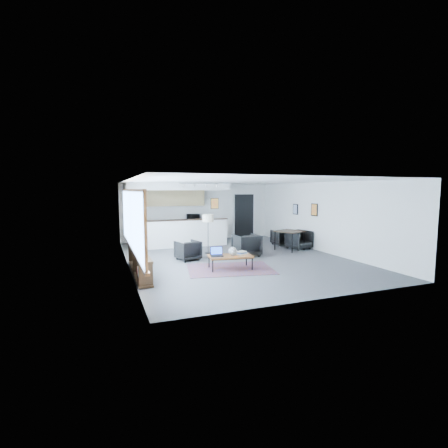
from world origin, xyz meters
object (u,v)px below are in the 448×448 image
object	(u,v)px
coffee_table	(230,256)
armchair_left	(188,249)
armchair_right	(247,244)
dining_chair_far	(281,238)
dining_chair_near	(299,240)
laptop	(217,253)
dining_table	(290,232)
microwave	(193,216)
ceramic_pot	(233,251)
book_stack	(241,253)
floor_lamp	(208,220)

from	to	relation	value
coffee_table	armchair_left	xyz separation A→B (m)	(-0.85, 1.65, -0.02)
armchair_right	dining_chair_far	distance (m)	2.83
armchair_left	dining_chair_near	xyz separation A→B (m)	(4.59, 0.42, -0.01)
coffee_table	armchair_left	distance (m)	1.85
armchair_right	dining_chair_far	bearing A→B (deg)	-147.21
laptop	armchair_left	xyz separation A→B (m)	(-0.46, 1.55, -0.13)
dining_table	microwave	distance (m)	4.57
armchair_right	dining_table	xyz separation A→B (m)	(2.02, 0.43, 0.26)
armchair_right	microwave	world-z (taller)	microwave
ceramic_pot	book_stack	bearing A→B (deg)	14.74
dining_chair_near	coffee_table	bearing A→B (deg)	-162.56
book_stack	microwave	distance (m)	5.54
dining_table	microwave	size ratio (longest dim) A/B	2.16
dining_chair_far	coffee_table	bearing A→B (deg)	37.56
armchair_left	dining_table	distance (m)	4.14
coffee_table	armchair_left	size ratio (longest dim) A/B	1.87
armchair_left	floor_lamp	world-z (taller)	floor_lamp
armchair_left	microwave	distance (m)	4.16
dining_table	microwave	world-z (taller)	microwave
dining_table	dining_chair_near	bearing A→B (deg)	8.05
armchair_right	microwave	distance (m)	4.12
coffee_table	dining_chair_far	bearing A→B (deg)	49.14
dining_chair_far	microwave	distance (m)	4.06
book_stack	microwave	bearing A→B (deg)	89.54
armchair_right	microwave	size ratio (longest dim) A/B	1.57
coffee_table	dining_table	size ratio (longest dim) A/B	1.14
armchair_left	dining_chair_far	bearing A→B (deg)	-175.84
book_stack	floor_lamp	xyz separation A→B (m)	(-0.22, 2.50, 0.79)
dining_table	dining_chair_near	distance (m)	0.59
coffee_table	dining_chair_near	bearing A→B (deg)	36.79
dining_table	dining_chair_far	bearing A→B (deg)	74.28
armchair_right	floor_lamp	world-z (taller)	floor_lamp
floor_lamp	dining_chair_far	xyz separation A→B (m)	(3.45, 0.61, -0.94)
floor_lamp	microwave	bearing A→B (deg)	84.94
floor_lamp	microwave	world-z (taller)	floor_lamp
dining_table	dining_chair_far	xyz separation A→B (m)	(0.32, 1.15, -0.39)
ceramic_pot	microwave	distance (m)	5.62
book_stack	dining_table	distance (m)	3.51
armchair_left	microwave	xyz separation A→B (m)	(1.26, 3.89, 0.76)
armchair_left	dining_chair_far	size ratio (longest dim) A/B	1.18
laptop	floor_lamp	bearing A→B (deg)	89.25
laptop	armchair_left	distance (m)	1.62
microwave	laptop	bearing A→B (deg)	-93.62
dining_chair_far	microwave	size ratio (longest dim) A/B	1.12
ceramic_pot	microwave	world-z (taller)	microwave
ceramic_pot	armchair_left	distance (m)	1.93
laptop	armchair_right	distance (m)	2.19
coffee_table	microwave	size ratio (longest dim) A/B	2.46
dining_table	book_stack	bearing A→B (deg)	-145.87
armchair_right	dining_table	distance (m)	2.08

